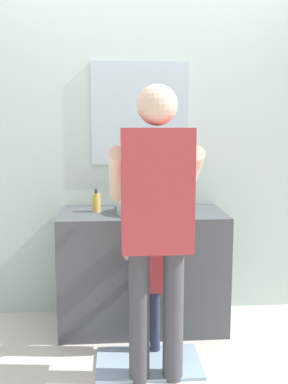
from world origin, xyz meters
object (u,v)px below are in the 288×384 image
object	(u,v)px
toothbrush_cup	(190,203)
child_toddler	(147,270)
soap_bottle	(96,202)
adult_parent	(156,208)

from	to	relation	value
toothbrush_cup	child_toddler	xyz separation A→B (m)	(-0.35, -0.44, -0.35)
soap_bottle	child_toddler	bearing A→B (deg)	-53.89
child_toddler	soap_bottle	bearing A→B (deg)	126.11
child_toddler	adult_parent	world-z (taller)	adult_parent
toothbrush_cup	adult_parent	size ratio (longest dim) A/B	0.12
toothbrush_cup	child_toddler	size ratio (longest dim) A/B	0.22
toothbrush_cup	soap_bottle	xyz separation A→B (m)	(-0.68, 0.01, 0.01)
adult_parent	soap_bottle	bearing A→B (deg)	115.83
toothbrush_cup	child_toddler	bearing A→B (deg)	-128.41
toothbrush_cup	adult_parent	bearing A→B (deg)	-113.61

